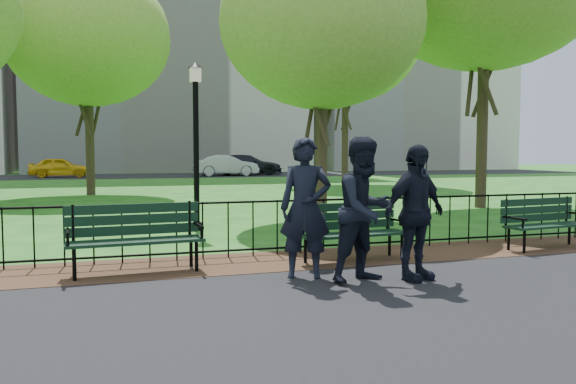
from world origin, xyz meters
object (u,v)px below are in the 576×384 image
object	(u,v)px
sedan_silver	(226,165)
person_mid	(365,210)
tree_near_e	(322,22)
taxi	(60,167)
person_left	(305,208)
tree_far_c	(87,36)
sedan_dark	(247,165)
park_bench_right_a	(544,218)
park_bench_left_a	(135,231)
tree_far_e	(346,38)
park_bench_main	(338,225)
lamppost	(196,139)
person_right	(415,212)

from	to	relation	value
sedan_silver	person_mid	bearing A→B (deg)	170.41
tree_near_e	taxi	size ratio (longest dim) A/B	1.76
tree_near_e	person_left	distance (m)	7.65
tree_far_c	sedan_dark	bearing A→B (deg)	59.21
park_bench_right_a	tree_near_e	world-z (taller)	tree_near_e
taxi	park_bench_right_a	bearing A→B (deg)	-161.04
park_bench_left_a	taxi	xyz separation A→B (m)	(-3.66, 32.61, 0.09)
park_bench_left_a	sedan_silver	world-z (taller)	sedan_silver
tree_far_c	person_left	distance (m)	17.61
tree_near_e	tree_far_e	distance (m)	15.71
taxi	sedan_silver	size ratio (longest dim) A/B	0.87
tree_far_c	tree_far_e	xyz separation A→B (m)	(12.38, 3.58, 1.35)
tree_far_e	person_mid	distance (m)	23.16
park_bench_main	park_bench_left_a	distance (m)	2.93
lamppost	person_mid	world-z (taller)	lamppost
tree_far_c	person_right	distance (m)	18.43
tree_far_c	tree_far_e	size ratio (longest dim) A/B	0.82
park_bench_main	person_left	xyz separation A→B (m)	(-0.79, -0.80, 0.35)
person_left	park_bench_main	bearing A→B (deg)	64.83
lamppost	tree_far_e	world-z (taller)	tree_far_e
lamppost	sedan_dark	world-z (taller)	lamppost
lamppost	taxi	size ratio (longest dim) A/B	0.90
lamppost	person_left	distance (m)	5.25
park_bench_main	park_bench_left_a	size ratio (longest dim) A/B	0.95
lamppost	person_right	distance (m)	6.09
person_right	taxi	distance (m)	34.89
tree_near_e	sedan_dark	size ratio (longest dim) A/B	1.34
lamppost	taxi	world-z (taller)	lamppost
park_bench_right_a	sedan_silver	distance (m)	31.65
person_left	person_right	distance (m)	1.41
park_bench_main	tree_far_e	bearing A→B (deg)	60.89
person_mid	sedan_dark	xyz separation A→B (m)	(6.54, 34.48, -0.17)
tree_far_e	sedan_silver	world-z (taller)	tree_far_e
tree_far_e	tree_near_e	bearing A→B (deg)	-115.26
tree_far_c	person_right	world-z (taller)	tree_far_c
park_bench_right_a	person_left	size ratio (longest dim) A/B	0.93
tree_far_e	person_right	world-z (taller)	tree_far_e
person_mid	sedan_silver	size ratio (longest dim) A/B	0.41
sedan_silver	sedan_dark	xyz separation A→B (m)	(1.91, 1.46, 0.01)
park_bench_right_a	tree_far_c	xyz separation A→B (m)	(-7.91, 15.58, 5.62)
person_right	taxi	bearing A→B (deg)	83.07
taxi	sedan_dark	xyz separation A→B (m)	(12.98, 0.42, 0.08)
park_bench_left_a	lamppost	size ratio (longest dim) A/B	0.52
tree_far_c	person_right	size ratio (longest dim) A/B	5.06
sedan_silver	sedan_dark	bearing A→B (deg)	-54.14
park_bench_left_a	sedan_dark	size ratio (longest dim) A/B	0.36
park_bench_main	taxi	bearing A→B (deg)	95.61
park_bench_main	tree_near_e	bearing A→B (deg)	66.14
sedan_dark	tree_near_e	bearing A→B (deg)	-175.00
person_mid	person_right	xyz separation A→B (m)	(0.65, -0.11, -0.05)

